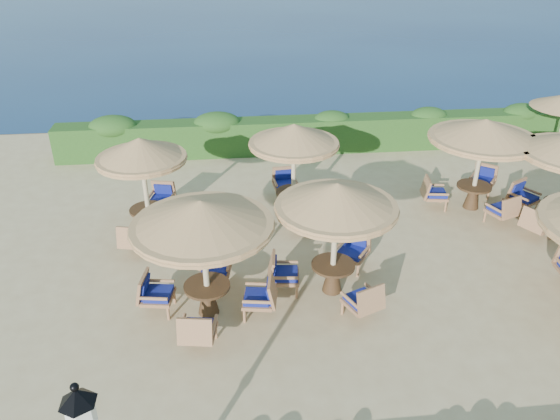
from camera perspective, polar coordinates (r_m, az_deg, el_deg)
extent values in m
plane|color=tan|center=(13.48, 8.86, -5.24)|extent=(120.00, 120.00, 0.00)
cube|color=#1D4315|center=(19.52, 3.90, 7.89)|extent=(18.00, 0.90, 1.20)
cylinder|color=silver|center=(6.16, -20.10, -19.32)|extent=(0.30, 0.30, 0.36)
cone|color=black|center=(5.99, -20.49, -17.75)|extent=(0.40, 0.40, 0.18)
cylinder|color=#C8B78D|center=(20.43, 27.25, 7.21)|extent=(0.10, 0.10, 2.20)
cylinder|color=#C8B78D|center=(11.12, -7.81, -5.71)|extent=(0.12, 0.12, 2.40)
cone|color=#9C6F40|center=(10.51, -8.23, -0.36)|extent=(2.85, 2.85, 0.55)
cylinder|color=#9C6F40|center=(10.65, -8.12, -1.68)|extent=(2.79, 2.79, 0.14)
cylinder|color=#432C18|center=(11.42, -7.64, -7.88)|extent=(0.96, 0.96, 0.06)
cone|color=#432C18|center=(11.62, -7.53, -9.27)|extent=(0.44, 0.44, 0.64)
cylinder|color=#C8B78D|center=(11.72, 5.69, -3.63)|extent=(0.12, 0.12, 2.40)
cone|color=#9C6F40|center=(11.15, 5.98, 1.53)|extent=(2.59, 2.59, 0.55)
cylinder|color=#9C6F40|center=(11.27, 5.91, 0.26)|extent=(2.54, 2.54, 0.14)
cylinder|color=#432C18|center=(12.00, 5.57, -5.74)|extent=(0.96, 0.96, 0.06)
cone|color=#432C18|center=(12.20, 5.50, -7.11)|extent=(0.44, 0.44, 0.64)
cylinder|color=#C8B78D|center=(14.33, -13.84, 1.88)|extent=(0.12, 0.12, 2.40)
cone|color=#9C6F40|center=(13.86, -14.40, 6.26)|extent=(2.26, 2.26, 0.55)
cylinder|color=#9C6F40|center=(13.96, -14.26, 5.19)|extent=(2.22, 2.22, 0.14)
cylinder|color=#432C18|center=(14.56, -13.61, 0.05)|extent=(0.96, 0.96, 0.06)
cone|color=#432C18|center=(14.72, -13.46, -1.15)|extent=(0.44, 0.44, 0.64)
cylinder|color=#C8B78D|center=(14.83, 1.42, 3.68)|extent=(0.12, 0.12, 2.40)
cone|color=#9C6F40|center=(14.38, 1.48, 7.96)|extent=(2.42, 2.42, 0.55)
cylinder|color=#9C6F40|center=(14.48, 1.46, 6.92)|extent=(2.37, 2.37, 0.14)
cylinder|color=#432C18|center=(15.06, 1.40, 1.87)|extent=(0.96, 0.96, 0.06)
cone|color=#432C18|center=(15.22, 1.38, 0.69)|extent=(0.44, 0.44, 0.64)
cylinder|color=#C8B78D|center=(16.14, 19.93, 4.02)|extent=(0.12, 0.12, 2.40)
cone|color=#9C6F40|center=(15.73, 20.63, 7.93)|extent=(2.96, 2.96, 0.55)
cylinder|color=#9C6F40|center=(15.82, 20.46, 6.99)|extent=(2.90, 2.90, 0.14)
cylinder|color=#432C18|center=(16.34, 19.63, 2.36)|extent=(0.96, 0.96, 0.06)
cone|color=#432C18|center=(16.49, 19.44, 1.26)|extent=(0.44, 0.44, 0.64)
cone|color=#432C18|center=(16.41, 27.15, -0.51)|extent=(0.44, 0.44, 0.64)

